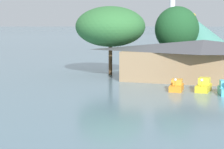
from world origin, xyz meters
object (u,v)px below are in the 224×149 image
object	(u,v)px
boathouse	(203,60)
green_roof_pavilion	(193,41)
pedal_boat_yellow	(204,86)
shoreline_tree_tall_left	(110,27)
shoreline_tree_mid	(177,29)
pedal_boat_orange	(177,86)

from	to	relation	value
boathouse	green_roof_pavilion	world-z (taller)	green_roof_pavilion
pedal_boat_yellow	boathouse	distance (m)	7.07
shoreline_tree_tall_left	shoreline_tree_mid	distance (m)	10.09
pedal_boat_yellow	shoreline_tree_mid	world-z (taller)	shoreline_tree_mid
pedal_boat_orange	boathouse	xyz separation A→B (m)	(2.19, 7.25, 2.25)
pedal_boat_yellow	boathouse	bearing A→B (deg)	-168.72
pedal_boat_orange	green_roof_pavilion	distance (m)	20.41
green_roof_pavilion	shoreline_tree_mid	distance (m)	5.24
boathouse	shoreline_tree_tall_left	xyz separation A→B (m)	(-12.94, 2.78, 4.06)
shoreline_tree_tall_left	green_roof_pavilion	bearing A→B (deg)	43.72
pedal_boat_yellow	green_roof_pavilion	xyz separation A→B (m)	(-3.16, 19.44, 4.01)
pedal_boat_yellow	shoreline_tree_tall_left	bearing A→B (deg)	-119.06
pedal_boat_orange	shoreline_tree_tall_left	distance (m)	16.00
green_roof_pavilion	boathouse	bearing A→B (deg)	-78.79
pedal_boat_orange	pedal_boat_yellow	world-z (taller)	pedal_boat_yellow
pedal_boat_orange	boathouse	bearing A→B (deg)	161.88
pedal_boat_orange	shoreline_tree_tall_left	world-z (taller)	shoreline_tree_tall_left
boathouse	shoreline_tree_tall_left	bearing A→B (deg)	167.87
green_roof_pavilion	shoreline_tree_mid	bearing A→B (deg)	-113.20
shoreline_tree_tall_left	shoreline_tree_mid	xyz separation A→B (m)	(8.48, 5.45, -0.40)
green_roof_pavilion	pedal_boat_orange	bearing A→B (deg)	-89.05
pedal_boat_orange	pedal_boat_yellow	distance (m)	2.88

